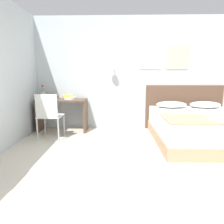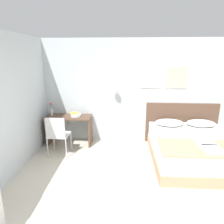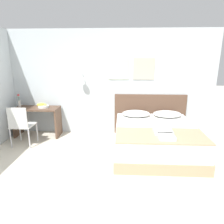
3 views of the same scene
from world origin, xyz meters
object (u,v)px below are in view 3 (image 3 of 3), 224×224
pillow_left (136,113)px  flower_vase (19,102)px  throw_blanket (161,136)px  desk (37,116)px  pillow_right (167,114)px  bed (155,139)px  fruit_bowl (43,106)px  folded_towel_near_foot (163,131)px  folded_towel_mid_bed (166,136)px  headboard (150,115)px  desk_chair (20,123)px

pillow_left → flower_vase: size_ratio=2.04×
throw_blanket → desk: bearing=155.8°
pillow_left → desk: 2.52m
pillow_right → throw_blanket: bearing=-106.7°
bed → pillow_left: size_ratio=2.89×
desk → pillow_right: bearing=-0.6°
fruit_bowl → folded_towel_near_foot: bearing=-23.0°
folded_towel_mid_bed → pillow_left: bearing=107.8°
desk → bed: bearing=-14.3°
headboard → pillow_left: headboard is taller
pillow_left → folded_towel_mid_bed: bearing=-72.2°
throw_blanket → folded_towel_near_foot: bearing=66.3°
pillow_right → desk: 3.27m
pillow_right → headboard: bearing=140.7°
folded_towel_mid_bed → fruit_bowl: bearing=152.5°
pillow_left → pillow_right: same height
desk_chair → bed: bearing=-1.4°
pillow_left → desk: (-2.51, 0.04, -0.13)m
folded_towel_mid_bed → folded_towel_near_foot: bearing=92.2°
headboard → folded_towel_mid_bed: 1.72m
desk → folded_towel_near_foot: bearing=-21.5°
desk → headboard: bearing=5.4°
pillow_left → folded_towel_near_foot: pillow_left is taller
bed → pillow_right: pillow_right is taller
bed → folded_towel_near_foot: 0.55m
pillow_left → fruit_bowl: (-2.34, 0.05, 0.15)m
folded_towel_near_foot → fruit_bowl: size_ratio=1.15×
headboard → pillow_right: size_ratio=2.70×
pillow_right → fruit_bowl: bearing=179.1°
folded_towel_near_foot → folded_towel_mid_bed: 0.27m
throw_blanket → folded_towel_mid_bed: bearing=-62.7°
flower_vase → folded_towel_mid_bed: bearing=-23.8°
fruit_bowl → flower_vase: (-0.64, 0.06, 0.09)m
pillow_right → desk: desk is taller
fruit_bowl → flower_vase: flower_vase is taller
headboard → throw_blanket: bearing=-90.0°
folded_towel_mid_bed → desk: bearing=154.1°
headboard → pillow_left: (-0.38, -0.31, 0.11)m
headboard → fruit_bowl: headboard is taller
desk_chair → desk: bearing=81.9°
flower_vase → pillow_left: bearing=-2.0°
throw_blanket → headboard: bearing=90.0°
throw_blanket → flower_vase: 3.64m
throw_blanket → folded_towel_near_foot: size_ratio=4.89×
pillow_right → desk: (-3.27, 0.04, -0.13)m
bed → fruit_bowl: bearing=164.6°
pillow_right → folded_towel_near_foot: size_ratio=2.00×
desk → throw_blanket: bearing=-24.2°
folded_towel_mid_bed → flower_vase: flower_vase is taller
pillow_right → folded_towel_mid_bed: 1.44m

